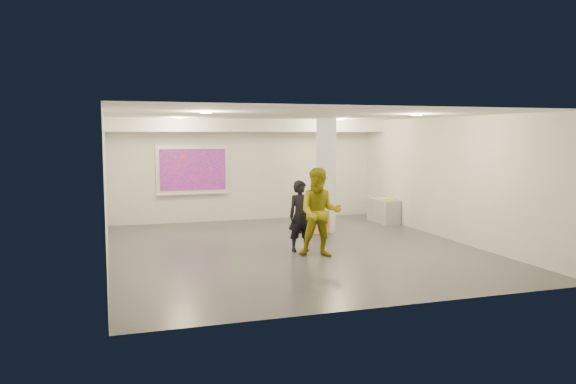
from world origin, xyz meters
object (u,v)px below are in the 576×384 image
object	(u,v)px
projection_screen	(193,170)
man	(320,213)
column	(326,175)
woman	(301,216)
credenza	(384,211)

from	to	relation	value
projection_screen	man	world-z (taller)	projection_screen
man	column	bearing A→B (deg)	86.85
woman	man	bearing A→B (deg)	-75.31
column	projection_screen	world-z (taller)	column
credenza	woman	bearing A→B (deg)	-140.80
column	woman	bearing A→B (deg)	-124.21
projection_screen	man	xyz separation A→B (m)	(1.87, -5.40, -0.59)
credenza	projection_screen	bearing A→B (deg)	161.55
credenza	woman	size ratio (longest dim) A/B	0.75
woman	man	distance (m)	0.69
column	man	bearing A→B (deg)	-114.14
man	woman	bearing A→B (deg)	128.63
man	credenza	bearing A→B (deg)	68.32
woman	man	size ratio (longest dim) A/B	0.84
column	credenza	size ratio (longest dim) A/B	2.54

